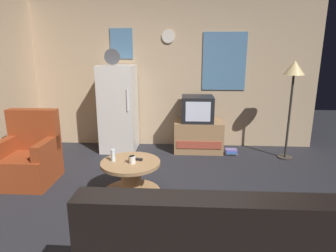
{
  "coord_description": "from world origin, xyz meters",
  "views": [
    {
      "loc": [
        0.25,
        -2.83,
        1.71
      ],
      "look_at": [
        0.04,
        0.9,
        0.75
      ],
      "focal_mm": 30.69,
      "sensor_mm": 36.0,
      "label": 1
    }
  ],
  "objects_px": {
    "remote_control": "(136,159)",
    "book_stack": "(231,152)",
    "mug_ceramic_tan": "(132,159)",
    "fridge": "(119,108)",
    "tv_stand": "(198,136)",
    "wine_glass": "(113,155)",
    "coffee_table": "(131,178)",
    "armchair": "(29,157)",
    "crt_tv": "(197,109)",
    "standing_lamp": "(294,76)",
    "mug_ceramic_white": "(132,160)"
  },
  "relations": [
    {
      "from": "remote_control",
      "to": "book_stack",
      "type": "bearing_deg",
      "value": 58.05
    },
    {
      "from": "mug_ceramic_tan",
      "to": "book_stack",
      "type": "bearing_deg",
      "value": 47.6
    },
    {
      "from": "remote_control",
      "to": "fridge",
      "type": "bearing_deg",
      "value": 121.03
    },
    {
      "from": "fridge",
      "to": "remote_control",
      "type": "distance_m",
      "value": 1.76
    },
    {
      "from": "fridge",
      "to": "book_stack",
      "type": "relative_size",
      "value": 8.08
    },
    {
      "from": "tv_stand",
      "to": "wine_glass",
      "type": "xyz_separation_m",
      "value": [
        -1.11,
        -1.69,
        0.24
      ]
    },
    {
      "from": "coffee_table",
      "to": "armchair",
      "type": "bearing_deg",
      "value": 167.83
    },
    {
      "from": "fridge",
      "to": "wine_glass",
      "type": "xyz_separation_m",
      "value": [
        0.3,
        -1.68,
        -0.25
      ]
    },
    {
      "from": "crt_tv",
      "to": "coffee_table",
      "type": "height_order",
      "value": "crt_tv"
    },
    {
      "from": "wine_glass",
      "to": "book_stack",
      "type": "relative_size",
      "value": 0.68
    },
    {
      "from": "book_stack",
      "to": "mug_ceramic_tan",
      "type": "bearing_deg",
      "value": -132.4
    },
    {
      "from": "wine_glass",
      "to": "remote_control",
      "type": "bearing_deg",
      "value": 10.93
    },
    {
      "from": "tv_stand",
      "to": "book_stack",
      "type": "relative_size",
      "value": 3.83
    },
    {
      "from": "fridge",
      "to": "mug_ceramic_tan",
      "type": "distance_m",
      "value": 1.83
    },
    {
      "from": "standing_lamp",
      "to": "wine_glass",
      "type": "distance_m",
      "value": 3.03
    },
    {
      "from": "mug_ceramic_white",
      "to": "fridge",
      "type": "bearing_deg",
      "value": 107.45
    },
    {
      "from": "wine_glass",
      "to": "mug_ceramic_tan",
      "type": "distance_m",
      "value": 0.24
    },
    {
      "from": "crt_tv",
      "to": "coffee_table",
      "type": "xyz_separation_m",
      "value": [
        -0.87,
        -1.69,
        -0.54
      ]
    },
    {
      "from": "armchair",
      "to": "tv_stand",
      "type": "bearing_deg",
      "value": 30.64
    },
    {
      "from": "crt_tv",
      "to": "book_stack",
      "type": "height_order",
      "value": "crt_tv"
    },
    {
      "from": "mug_ceramic_white",
      "to": "mug_ceramic_tan",
      "type": "distance_m",
      "value": 0.01
    },
    {
      "from": "standing_lamp",
      "to": "book_stack",
      "type": "bearing_deg",
      "value": 172.4
    },
    {
      "from": "armchair",
      "to": "fridge",
      "type": "bearing_deg",
      "value": 56.08
    },
    {
      "from": "standing_lamp",
      "to": "fridge",
      "type": "bearing_deg",
      "value": 174.48
    },
    {
      "from": "fridge",
      "to": "crt_tv",
      "type": "distance_m",
      "value": 1.38
    },
    {
      "from": "crt_tv",
      "to": "armchair",
      "type": "bearing_deg",
      "value": -149.07
    },
    {
      "from": "mug_ceramic_white",
      "to": "armchair",
      "type": "bearing_deg",
      "value": 166.07
    },
    {
      "from": "fridge",
      "to": "mug_ceramic_white",
      "type": "bearing_deg",
      "value": -72.55
    },
    {
      "from": "crt_tv",
      "to": "fridge",
      "type": "bearing_deg",
      "value": -179.71
    },
    {
      "from": "crt_tv",
      "to": "mug_ceramic_tan",
      "type": "xyz_separation_m",
      "value": [
        -0.84,
        -1.74,
        -0.28
      ]
    },
    {
      "from": "coffee_table",
      "to": "armchair",
      "type": "xyz_separation_m",
      "value": [
        -1.44,
        0.31,
        0.12
      ]
    },
    {
      "from": "standing_lamp",
      "to": "mug_ceramic_white",
      "type": "relative_size",
      "value": 17.67
    },
    {
      "from": "crt_tv",
      "to": "wine_glass",
      "type": "xyz_separation_m",
      "value": [
        -1.08,
        -1.69,
        -0.25
      ]
    },
    {
      "from": "crt_tv",
      "to": "standing_lamp",
      "type": "xyz_separation_m",
      "value": [
        1.47,
        -0.28,
        0.6
      ]
    },
    {
      "from": "mug_ceramic_white",
      "to": "remote_control",
      "type": "relative_size",
      "value": 0.6
    },
    {
      "from": "mug_ceramic_white",
      "to": "armchair",
      "type": "distance_m",
      "value": 1.52
    },
    {
      "from": "standing_lamp",
      "to": "armchair",
      "type": "xyz_separation_m",
      "value": [
        -3.77,
        -1.1,
        -1.02
      ]
    },
    {
      "from": "crt_tv",
      "to": "tv_stand",
      "type": "bearing_deg",
      "value": 1.89
    },
    {
      "from": "coffee_table",
      "to": "tv_stand",
      "type": "bearing_deg",
      "value": 62.11
    },
    {
      "from": "crt_tv",
      "to": "standing_lamp",
      "type": "bearing_deg",
      "value": -10.89
    },
    {
      "from": "coffee_table",
      "to": "mug_ceramic_tan",
      "type": "bearing_deg",
      "value": -63.2
    },
    {
      "from": "standing_lamp",
      "to": "armchair",
      "type": "relative_size",
      "value": 1.66
    },
    {
      "from": "crt_tv",
      "to": "book_stack",
      "type": "bearing_deg",
      "value": -15.63
    },
    {
      "from": "tv_stand",
      "to": "wine_glass",
      "type": "height_order",
      "value": "wine_glass"
    },
    {
      "from": "coffee_table",
      "to": "remote_control",
      "type": "bearing_deg",
      "value": 40.96
    },
    {
      "from": "tv_stand",
      "to": "coffee_table",
      "type": "xyz_separation_m",
      "value": [
        -0.9,
        -1.69,
        -0.05
      ]
    },
    {
      "from": "mug_ceramic_white",
      "to": "armchair",
      "type": "height_order",
      "value": "armchair"
    },
    {
      "from": "crt_tv",
      "to": "mug_ceramic_white",
      "type": "relative_size",
      "value": 6.0
    },
    {
      "from": "wine_glass",
      "to": "book_stack",
      "type": "xyz_separation_m",
      "value": [
        1.67,
        1.52,
        -0.46
      ]
    },
    {
      "from": "mug_ceramic_white",
      "to": "book_stack",
      "type": "bearing_deg",
      "value": 47.98
    }
  ]
}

